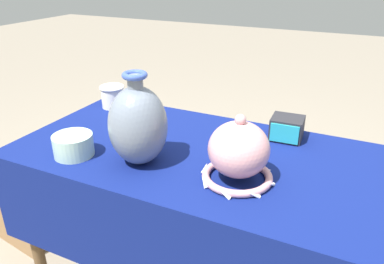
{
  "coord_description": "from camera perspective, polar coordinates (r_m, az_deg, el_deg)",
  "views": [
    {
      "loc": [
        0.46,
        -1.02,
        1.3
      ],
      "look_at": [
        0.02,
        -0.09,
        0.83
      ],
      "focal_mm": 35.0,
      "sensor_mm": 36.0,
      "label": 1
    }
  ],
  "objects": [
    {
      "name": "mosaic_tile_box",
      "position": [
        1.37,
        14.25,
        0.56
      ],
      "size": [
        0.12,
        0.11,
        0.08
      ],
      "rotation": [
        0.0,
        0.0,
        0.05
      ],
      "color": "#232328",
      "rests_on": "display_table"
    },
    {
      "name": "wooden_crate",
      "position": [
        2.16,
        -24.04,
        -10.49
      ],
      "size": [
        0.49,
        0.34,
        0.24
      ],
      "rotation": [
        0.0,
        0.0,
        -0.14
      ],
      "color": "olive",
      "rests_on": "ground_plane"
    },
    {
      "name": "vase_tall_bulbous",
      "position": [
        1.15,
        -8.24,
        1.1
      ],
      "size": [
        0.18,
        0.18,
        0.29
      ],
      "color": "slate",
      "rests_on": "display_table"
    },
    {
      "name": "cup_wide_ivory",
      "position": [
        1.66,
        -12.01,
        5.43
      ],
      "size": [
        0.11,
        0.11,
        0.1
      ],
      "color": "white",
      "rests_on": "display_table"
    },
    {
      "name": "display_table",
      "position": [
        1.28,
        0.72,
        -6.59
      ],
      "size": [
        1.25,
        0.65,
        0.71
      ],
      "color": "brown",
      "rests_on": "ground_plane"
    },
    {
      "name": "vase_dome_bell",
      "position": [
        1.07,
        7.09,
        -3.3
      ],
      "size": [
        0.22,
        0.22,
        0.21
      ],
      "color": "#D19399",
      "rests_on": "display_table"
    },
    {
      "name": "pot_squat_celadon",
      "position": [
        1.28,
        -17.63,
        -1.92
      ],
      "size": [
        0.13,
        0.13,
        0.07
      ],
      "primitive_type": "cylinder",
      "color": "#A8CCB7",
      "rests_on": "display_table"
    }
  ]
}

